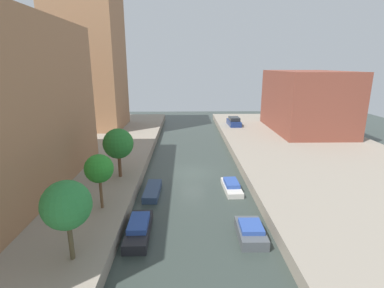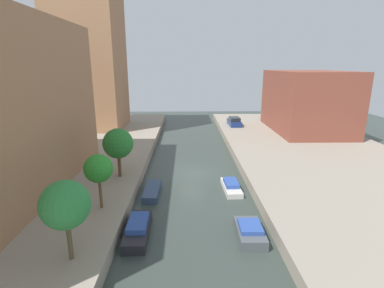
{
  "view_description": "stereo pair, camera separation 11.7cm",
  "coord_description": "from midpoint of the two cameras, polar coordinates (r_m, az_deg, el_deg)",
  "views": [
    {
      "loc": [
        -0.74,
        -29.09,
        11.06
      ],
      "look_at": [
        0.01,
        4.46,
        1.95
      ],
      "focal_mm": 27.45,
      "sensor_mm": 36.0,
      "label": 1
    },
    {
      "loc": [
        -0.63,
        -29.09,
        11.06
      ],
      "look_at": [
        0.01,
        4.46,
        1.95
      ],
      "focal_mm": 27.45,
      "sensor_mm": 36.0,
      "label": 2
    }
  ],
  "objects": [
    {
      "name": "moored_boat_right_2",
      "position": [
        27.24,
        7.76,
        -8.15
      ],
      "size": [
        1.56,
        3.98,
        0.8
      ],
      "color": "beige",
      "rests_on": "ground_plane"
    },
    {
      "name": "moored_boat_left_1",
      "position": [
        20.71,
        -10.29,
        -15.91
      ],
      "size": [
        1.54,
        4.56,
        1.04
      ],
      "color": "#232328",
      "rests_on": "ground_plane"
    },
    {
      "name": "quay_right",
      "position": [
        34.69,
        25.93,
        -4.12
      ],
      "size": [
        20.0,
        64.0,
        1.0
      ],
      "primitive_type": "cube",
      "color": "gray",
      "rests_on": "ground_plane"
    },
    {
      "name": "moored_boat_right_1",
      "position": [
        20.51,
        11.35,
        -16.38
      ],
      "size": [
        1.74,
        3.28,
        0.96
      ],
      "color": "#4C5156",
      "rests_on": "ground_plane"
    },
    {
      "name": "parked_car",
      "position": [
        50.7,
        8.28,
        4.29
      ],
      "size": [
        1.98,
        4.4,
        1.46
      ],
      "color": "navy",
      "rests_on": "quay_right"
    },
    {
      "name": "ground_plane",
      "position": [
        31.13,
        0.25,
        -5.62
      ],
      "size": [
        84.0,
        84.0,
        0.0
      ],
      "primitive_type": "plane",
      "color": "#333D38"
    },
    {
      "name": "quay_left",
      "position": [
        34.1,
        -25.93,
        -4.44
      ],
      "size": [
        20.0,
        64.0,
        1.0
      ],
      "primitive_type": "cube",
      "color": "gray",
      "rests_on": "ground_plane"
    },
    {
      "name": "low_block_right",
      "position": [
        49.19,
        21.45,
        7.74
      ],
      "size": [
        10.0,
        15.62,
        9.14
      ],
      "primitive_type": "cube",
      "color": "brown",
      "rests_on": "quay_right"
    },
    {
      "name": "street_tree_0",
      "position": [
        16.55,
        -23.21,
        -10.84
      ],
      "size": [
        2.55,
        2.55,
        4.43
      ],
      "color": "brown",
      "rests_on": "quay_left"
    },
    {
      "name": "street_tree_1",
      "position": [
        21.65,
        -17.58,
        -4.6
      ],
      "size": [
        2.03,
        2.03,
        4.03
      ],
      "color": "brown",
      "rests_on": "quay_left"
    },
    {
      "name": "moored_boat_left_2",
      "position": [
        26.43,
        -7.63,
        -9.0
      ],
      "size": [
        1.35,
        4.14,
        0.57
      ],
      "color": "#33476B",
      "rests_on": "ground_plane"
    },
    {
      "name": "apartment_tower_far",
      "position": [
        50.86,
        -19.47,
        16.76
      ],
      "size": [
        10.0,
        10.25,
        24.37
      ],
      "primitive_type": "cube",
      "color": "#9E704C",
      "rests_on": "quay_left"
    },
    {
      "name": "street_tree_2",
      "position": [
        27.31,
        -14.06,
        0.06
      ],
      "size": [
        2.74,
        2.74,
        4.54
      ],
      "color": "brown",
      "rests_on": "quay_left"
    }
  ]
}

